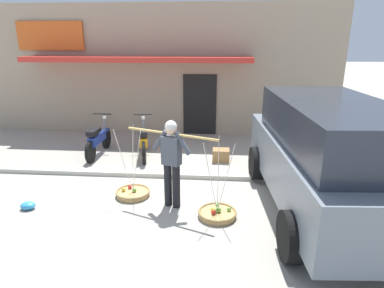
% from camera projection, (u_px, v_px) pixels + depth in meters
% --- Properties ---
extents(ground_plane, '(90.00, 90.00, 0.00)m').
position_uv_depth(ground_plane, '(165.00, 189.00, 7.02)').
color(ground_plane, '#9E998C').
extents(sidewalk_curb, '(20.00, 0.24, 0.10)m').
position_uv_depth(sidewalk_curb, '(170.00, 175.00, 7.67)').
color(sidewalk_curb, '#BAB4A5').
rests_on(sidewalk_curb, ground).
extents(fruit_vendor, '(1.75, 0.74, 1.70)m').
position_uv_depth(fruit_vendor, '(172.00, 158.00, 6.04)').
color(fruit_vendor, black).
rests_on(fruit_vendor, ground).
extents(fruit_basket_left_side, '(0.70, 0.70, 1.45)m').
position_uv_depth(fruit_basket_left_side, '(133.00, 193.00, 6.72)').
color(fruit_basket_left_side, tan).
rests_on(fruit_basket_left_side, ground).
extents(fruit_basket_right_side, '(0.70, 0.70, 1.45)m').
position_uv_depth(fruit_basket_right_side, '(217.00, 213.00, 5.92)').
color(fruit_basket_right_side, tan).
rests_on(fruit_basket_right_side, ground).
extents(motorcycle_nearest_shop, '(0.54, 1.82, 1.09)m').
position_uv_depth(motorcycle_nearest_shop, '(98.00, 140.00, 8.97)').
color(motorcycle_nearest_shop, black).
rests_on(motorcycle_nearest_shop, ground).
extents(motorcycle_second_in_row, '(0.59, 1.80, 1.09)m').
position_uv_depth(motorcycle_second_in_row, '(144.00, 140.00, 8.92)').
color(motorcycle_second_in_row, black).
rests_on(motorcycle_second_in_row, ground).
extents(parked_truck, '(2.39, 4.91, 2.10)m').
position_uv_depth(parked_truck, '(327.00, 155.00, 5.78)').
color(parked_truck, slate).
rests_on(parked_truck, ground).
extents(storefront_building, '(13.00, 6.00, 4.20)m').
position_uv_depth(storefront_building, '(155.00, 65.00, 13.09)').
color(storefront_building, tan).
rests_on(storefront_building, ground).
extents(plastic_litter_bag, '(0.28, 0.22, 0.14)m').
position_uv_depth(plastic_litter_bag, '(28.00, 206.00, 6.19)').
color(plastic_litter_bag, '#3393D1').
rests_on(plastic_litter_bag, ground).
extents(wooden_crate, '(0.44, 0.36, 0.32)m').
position_uv_depth(wooden_crate, '(221.00, 155.00, 8.64)').
color(wooden_crate, olive).
rests_on(wooden_crate, ground).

